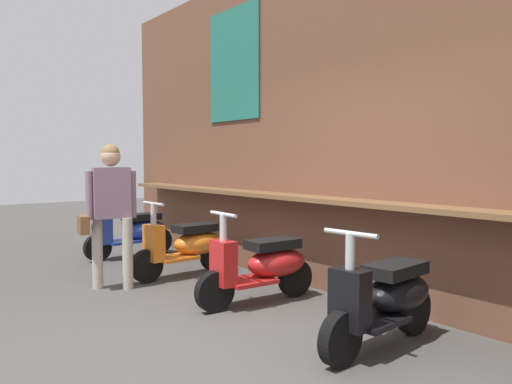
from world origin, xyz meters
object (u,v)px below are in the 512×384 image
at_px(scooter_red, 264,265).
at_px(scooter_black, 387,298).
at_px(scooter_orange, 188,245).
at_px(scooter_blue, 135,231).
at_px(shopper_with_handbag, 110,202).

relative_size(scooter_red, scooter_black, 1.00).
relative_size(scooter_orange, scooter_black, 1.00).
distance_m(scooter_blue, scooter_orange, 1.58).
bearing_deg(shopper_with_handbag, scooter_black, 28.70).
height_order(scooter_blue, scooter_red, same).
relative_size(scooter_black, shopper_with_handbag, 0.85).
height_order(scooter_blue, scooter_orange, same).
bearing_deg(scooter_blue, shopper_with_handbag, 56.88).
height_order(scooter_orange, scooter_black, same).
xyz_separation_m(scooter_orange, scooter_black, (3.08, -0.00, 0.00)).
height_order(scooter_red, shopper_with_handbag, shopper_with_handbag).
bearing_deg(scooter_blue, scooter_red, 89.28).
xyz_separation_m(scooter_blue, scooter_orange, (1.58, -0.00, 0.00)).
height_order(scooter_orange, scooter_red, same).
height_order(scooter_blue, shopper_with_handbag, shopper_with_handbag).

